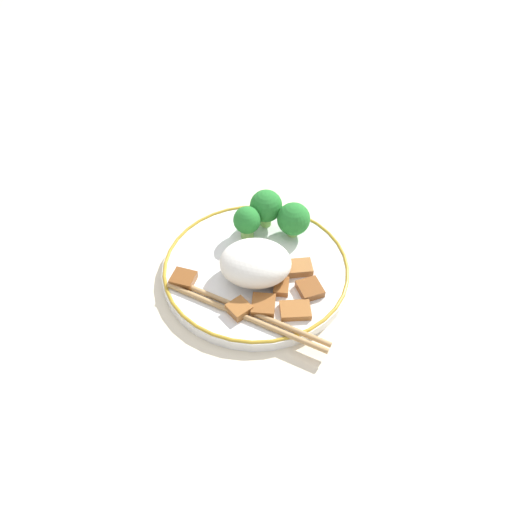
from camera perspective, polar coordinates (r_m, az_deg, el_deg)
ground_plane at (r=0.71m, az=0.00°, el=-2.00°), size 3.00×3.00×0.00m
plate at (r=0.70m, az=0.00°, el=-1.47°), size 0.26×0.26×0.02m
rice_mound at (r=0.66m, az=-0.33°, el=-0.81°), size 0.10×0.08×0.05m
broccoli_back_left at (r=0.72m, az=4.32°, el=4.21°), size 0.05×0.05×0.05m
broccoli_back_center at (r=0.73m, az=1.15°, el=5.68°), size 0.05×0.05×0.06m
broccoli_back_right at (r=0.72m, az=-1.03°, el=4.01°), size 0.04×0.04×0.05m
meat_near_front at (r=0.64m, az=4.52°, el=-6.20°), size 0.04×0.03×0.01m
meat_near_left at (r=0.64m, az=0.84°, el=-5.64°), size 0.03×0.03×0.01m
meat_near_right at (r=0.66m, az=6.18°, el=-3.76°), size 0.04×0.04×0.01m
meat_near_back at (r=0.70m, az=-0.85°, el=-0.36°), size 0.03×0.03×0.01m
meat_on_rice_edge at (r=0.66m, az=2.90°, el=-3.49°), size 0.02×0.03×0.01m
meat_mid_left at (r=0.69m, az=4.95°, el=-1.34°), size 0.04×0.03×0.01m
meat_mid_right at (r=0.64m, az=-1.94°, el=-6.04°), size 0.04×0.04×0.01m
meat_far_scatter at (r=0.68m, az=-8.29°, el=-2.59°), size 0.04×0.04×0.01m
chopsticks at (r=0.64m, az=-1.19°, el=-6.58°), size 0.21×0.11×0.01m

